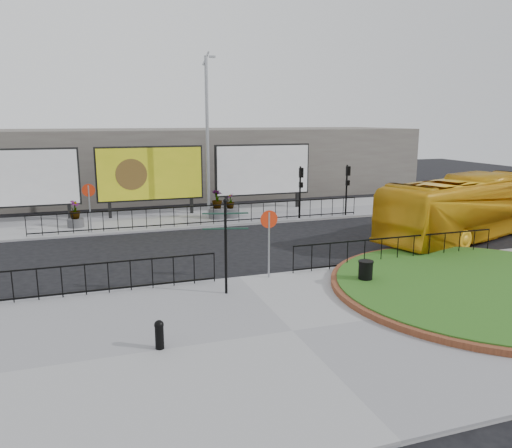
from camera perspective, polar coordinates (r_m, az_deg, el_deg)
name	(u,v)px	position (r m, az deg, el deg)	size (l,w,h in m)	color
ground	(239,280)	(18.32, -1.93, -6.40)	(90.00, 90.00, 0.00)	black
pavement_near	(292,333)	(13.90, 4.19, -12.29)	(30.00, 10.00, 0.12)	gray
pavement_far	(180,218)	(29.64, -8.66, 0.70)	(44.00, 6.00, 0.12)	gray
brick_edge	(486,287)	(18.63, 24.84, -6.54)	(10.40, 10.40, 0.18)	brown
grass_lawn	(486,286)	(18.62, 24.84, -6.48)	(10.00, 10.00, 0.22)	#1D4813
railing_near_left	(62,282)	(17.16, -21.31, -6.16)	(10.00, 0.10, 1.10)	black
railing_near_right	(398,249)	(20.63, 15.89, -2.82)	(9.00, 0.10, 1.10)	black
railing_far	(207,215)	(27.12, -5.61, 1.05)	(18.00, 0.10, 1.10)	black
speed_sign_far	(89,197)	(26.34, -18.55, 2.92)	(0.64, 0.07, 2.47)	gray
speed_sign_near	(269,229)	(17.75, 1.49, -0.57)	(0.64, 0.07, 2.47)	gray
billboard_left	(20,178)	(30.00, -25.41, 4.73)	(6.20, 0.31, 4.10)	black
billboard_mid	(150,174)	(30.00, -11.98, 5.62)	(6.20, 0.31, 4.10)	black
billboard_right	(263,170)	(31.59, 0.79, 6.18)	(6.20, 0.31, 4.10)	black
lamp_post	(207,136)	(28.43, -5.57, 9.99)	(0.74, 0.18, 9.23)	gray
signal_pole_a	(301,184)	(28.66, 5.11, 4.54)	(0.22, 0.26, 3.00)	black
signal_pole_b	(347,182)	(29.99, 10.38, 4.72)	(0.22, 0.26, 3.00)	black
building_backdrop	(156,162)	(39.11, -11.40, 6.91)	(40.00, 10.00, 5.00)	#625E56
fingerpost_sign	(226,237)	(16.09, -3.50, -1.50)	(1.47, 0.57, 3.16)	black
bollard	(159,333)	(12.92, -10.99, -12.15)	(0.24, 0.24, 0.75)	black
litter_bin	(365,273)	(17.68, 12.40, -5.47)	(0.52, 0.52, 0.86)	black
bus	(468,208)	(26.23, 23.05, 1.74)	(2.61, 11.14, 3.10)	gold
planter_a	(75,217)	(28.13, -19.95, 0.79)	(0.86, 0.86, 1.42)	#4C4C4F
planter_b	(217,208)	(28.97, -4.46, 1.87)	(1.09, 1.09, 1.66)	#4C4C4F
planter_c	(230,209)	(29.19, -2.95, 1.68)	(1.00, 1.00, 1.39)	#4C4C4F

